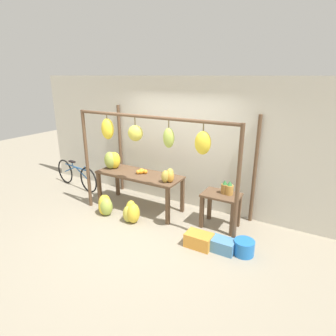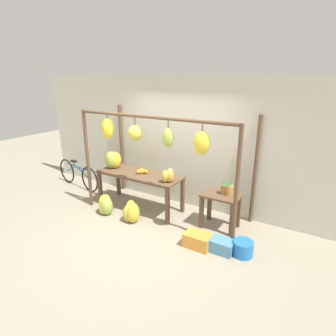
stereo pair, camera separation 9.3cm
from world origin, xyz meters
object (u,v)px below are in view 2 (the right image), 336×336
Objects in this scene: papaya_pile at (168,176)px; orange_pile at (142,171)px; banana_pile_ground_left at (105,205)px; fruit_crate_purple at (221,246)px; blue_bucket at (243,248)px; fruit_crate_white at (198,240)px; banana_pile_ground_right at (131,212)px; banana_pile_on_table at (114,160)px; parked_bicycle at (78,174)px; pineapple_cluster at (227,189)px.

orange_pile is at bearing 169.63° from papaya_pile.
orange_pile is 0.55× the size of banana_pile_ground_left.
orange_pile is 2.33m from fruit_crate_purple.
blue_bucket is 0.89× the size of papaya_pile.
fruit_crate_white is 0.75m from blue_bucket.
banana_pile_ground_right is (0.69, 0.01, 0.01)m from banana_pile_ground_left.
banana_pile_on_table is at bearing 176.06° from papaya_pile.
parked_bicycle is at bearing 175.53° from papaya_pile.
pineapple_cluster is at bearing 129.16° from blue_bucket.
fruit_crate_white is 1.20× the size of papaya_pile.
blue_bucket is (2.94, 0.07, -0.07)m from banana_pile_ground_left.
pineapple_cluster is 1.13m from blue_bucket.
fruit_crate_purple is at bearing -18.18° from orange_pile.
pineapple_cluster is 1.11m from fruit_crate_white.
fruit_crate_white is at bearing -100.56° from pineapple_cluster.
fruit_crate_white is at bearing -16.47° from banana_pile_on_table.
pineapple_cluster is at bearing 18.04° from banana_pile_ground_left.
banana_pile_ground_left is (0.27, -0.64, -0.80)m from banana_pile_on_table.
papaya_pile is (-1.13, -0.24, 0.12)m from pineapple_cluster.
papaya_pile is (0.55, 0.52, 0.72)m from banana_pile_ground_right.
banana_pile_on_table is 0.96× the size of fruit_crate_purple.
orange_pile is 0.70× the size of blue_bucket.
pineapple_cluster is (2.64, 0.13, -0.18)m from banana_pile_on_table.
banana_pile_ground_left is at bearing -126.79° from orange_pile.
fruit_crate_purple is (2.60, -0.02, -0.08)m from banana_pile_ground_left.
pineapple_cluster is at bearing 0.16° from parked_bicycle.
pineapple_cluster is at bearing 106.55° from fruit_crate_purple.
banana_pile_on_table reaches higher than blue_bucket.
banana_pile_ground_right is at bearing -33.18° from banana_pile_on_table.
pineapple_cluster reaches higher than fruit_crate_white.
banana_pile_ground_right is 1.52m from fruit_crate_white.
pineapple_cluster is at bearing 79.44° from fruit_crate_white.
orange_pile reaches higher than parked_bicycle.
banana_pile_ground_left is (-2.37, -0.77, -0.61)m from pineapple_cluster.
blue_bucket is (0.57, -0.70, -0.68)m from pineapple_cluster.
fruit_crate_white is at bearing -24.09° from orange_pile.
orange_pile is at bearing 155.91° from fruit_crate_white.
banana_pile_ground_right is 0.26× the size of parked_bicycle.
banana_pile_on_table is at bearing 112.86° from banana_pile_ground_left.
fruit_crate_white is (2.48, -0.73, -0.87)m from banana_pile_on_table.
banana_pile_ground_right reaches higher than blue_bucket.
pineapple_cluster is 1.08m from fruit_crate_purple.
blue_bucket reaches higher than fruit_crate_white.
orange_pile reaches higher than fruit_crate_white.
orange_pile is at bearing -176.84° from pineapple_cluster.
fruit_crate_purple is at bearing -1.00° from banana_pile_ground_right.
parked_bicycle is (-1.66, 0.76, 0.15)m from banana_pile_ground_left.
fruit_crate_white reaches higher than fruit_crate_purple.
papaya_pile is at bearing -4.47° from parked_bicycle.
parked_bicycle is at bearing 169.61° from fruit_crate_purple.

